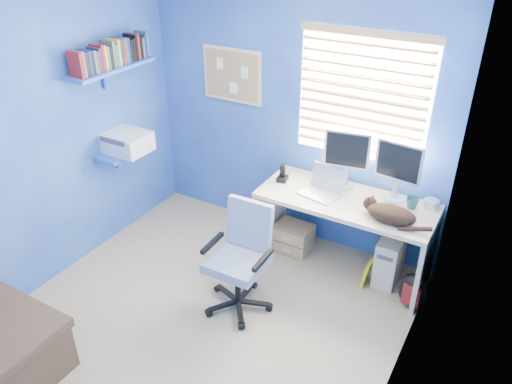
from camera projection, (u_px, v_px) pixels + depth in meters
The scene contains 20 objects.
floor at pixel (200, 323), 4.07m from camera, with size 3.00×3.20×0.00m, color tan.
wall_back at pixel (293, 116), 4.65m from camera, with size 3.00×0.01×2.50m, color #263AA6.
wall_left at pixel (43, 145), 4.10m from camera, with size 0.01×3.20×2.50m, color #263AA6.
wall_right at pixel (406, 255), 2.80m from camera, with size 0.01×3.20×2.50m, color #263AA6.
desk at pixel (343, 234), 4.52m from camera, with size 1.54×0.65×0.74m, color tan.
laptop at pixel (320, 184), 4.35m from camera, with size 0.33×0.26×0.22m, color silver.
monitor_left at pixel (347, 159), 4.41m from camera, with size 0.40×0.12×0.54m, color silver.
monitor_right at pixel (398, 171), 4.20m from camera, with size 0.40×0.12×0.54m, color silver.
phone at pixel (283, 172), 4.59m from camera, with size 0.09×0.11×0.17m, color black.
mug at pixel (412, 203), 4.18m from camera, with size 0.10×0.09×0.10m, color #205952.
cd_spindle at pixel (431, 204), 4.20m from camera, with size 0.13×0.13×0.07m, color silver.
cat at pixel (392, 214), 3.99m from camera, with size 0.40×0.21×0.14m, color black.
tower_pc at pixel (390, 257), 4.46m from camera, with size 0.19×0.44×0.45m, color beige.
drawer_boxes at pixel (293, 237), 4.89m from camera, with size 0.35×0.28×0.27m, color tan.
yellow_book at pixel (367, 273), 4.43m from camera, with size 0.03×0.17×0.24m, color yellow.
backpack at pixel (414, 290), 4.18m from camera, with size 0.27×0.20×0.31m, color black.
office_chair at pixel (240, 271), 4.11m from camera, with size 0.55×0.55×0.92m.
window_blinds at pixel (362, 98), 4.20m from camera, with size 1.15×0.05×1.10m.
corkboard at pixel (232, 75), 4.77m from camera, with size 0.64×0.02×0.52m.
wall_shelves at pixel (118, 100), 4.51m from camera, with size 0.42×0.90×1.05m.
Camera 1 is at (1.89, -2.37, 2.94)m, focal length 35.00 mm.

